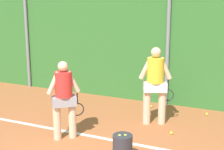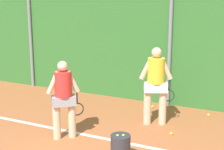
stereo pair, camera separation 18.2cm
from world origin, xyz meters
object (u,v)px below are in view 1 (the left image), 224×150
at_px(player_midcourt, 155,82).
at_px(tennis_ball_7, 207,114).
at_px(tennis_ball_3, 171,133).
at_px(tennis_ball_6, 151,106).
at_px(ball_hopper, 123,146).
at_px(player_foreground_near, 64,96).

distance_m(player_midcourt, tennis_ball_7, 1.79).
height_order(tennis_ball_3, tennis_ball_6, same).
relative_size(player_midcourt, tennis_ball_3, 27.37).
distance_m(tennis_ball_3, tennis_ball_7, 1.62).
xyz_separation_m(ball_hopper, tennis_ball_3, (0.50, 1.54, -0.26)).
bearing_deg(player_foreground_near, tennis_ball_7, 5.12).
height_order(player_foreground_near, player_midcourt, player_midcourt).
distance_m(player_midcourt, tennis_ball_6, 1.51).
bearing_deg(tennis_ball_3, player_midcourt, 138.73).
distance_m(player_foreground_near, tennis_ball_7, 3.74).
height_order(ball_hopper, tennis_ball_3, ball_hopper).
bearing_deg(player_midcourt, tennis_ball_6, 87.68).
bearing_deg(tennis_ball_3, tennis_ball_6, 121.82).
xyz_separation_m(player_midcourt, tennis_ball_3, (0.53, -0.47, -0.98)).
height_order(ball_hopper, tennis_ball_7, ball_hopper).
bearing_deg(player_foreground_near, tennis_ball_6, 27.19).
xyz_separation_m(tennis_ball_6, tennis_ball_7, (1.47, -0.00, 0.00)).
relative_size(player_midcourt, tennis_ball_6, 27.37).
height_order(tennis_ball_6, tennis_ball_7, same).
bearing_deg(player_midcourt, ball_hopper, -113.04).
xyz_separation_m(player_foreground_near, ball_hopper, (1.48, -0.43, -0.63)).
bearing_deg(player_foreground_near, tennis_ball_3, -12.35).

